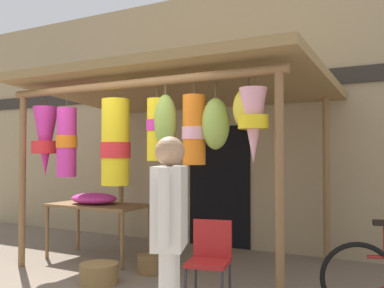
{
  "coord_description": "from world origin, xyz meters",
  "views": [
    {
      "loc": [
        3.25,
        -4.19,
        1.49
      ],
      "look_at": [
        0.3,
        1.2,
        1.67
      ],
      "focal_mm": 40.85,
      "sensor_mm": 36.0,
      "label": 1
    }
  ],
  "objects_px": {
    "display_table": "(98,209)",
    "flower_heap_on_table": "(94,199)",
    "folding_chair": "(210,255)",
    "wicker_basket_spare": "(152,264)",
    "customer_foreground": "(170,227)",
    "wicker_basket_by_table": "(99,274)"
  },
  "relations": [
    {
      "from": "folding_chair",
      "to": "wicker_basket_spare",
      "type": "height_order",
      "value": "folding_chair"
    },
    {
      "from": "flower_heap_on_table",
      "to": "folding_chair",
      "type": "xyz_separation_m",
      "value": [
        2.34,
        -0.94,
        -0.38
      ]
    },
    {
      "from": "display_table",
      "to": "flower_heap_on_table",
      "type": "bearing_deg",
      "value": -134.55
    },
    {
      "from": "folding_chair",
      "to": "wicker_basket_spare",
      "type": "distance_m",
      "value": 1.46
    },
    {
      "from": "display_table",
      "to": "flower_heap_on_table",
      "type": "xyz_separation_m",
      "value": [
        -0.04,
        -0.04,
        0.16
      ]
    },
    {
      "from": "display_table",
      "to": "wicker_basket_spare",
      "type": "distance_m",
      "value": 1.29
    },
    {
      "from": "wicker_basket_by_table",
      "to": "customer_foreground",
      "type": "distance_m",
      "value": 2.28
    },
    {
      "from": "wicker_basket_spare",
      "to": "customer_foreground",
      "type": "height_order",
      "value": "customer_foreground"
    },
    {
      "from": "wicker_basket_by_table",
      "to": "wicker_basket_spare",
      "type": "distance_m",
      "value": 0.75
    },
    {
      "from": "wicker_basket_by_table",
      "to": "wicker_basket_spare",
      "type": "relative_size",
      "value": 1.2
    },
    {
      "from": "flower_heap_on_table",
      "to": "wicker_basket_spare",
      "type": "xyz_separation_m",
      "value": [
        1.15,
        -0.21,
        -0.76
      ]
    },
    {
      "from": "customer_foreground",
      "to": "wicker_basket_spare",
      "type": "bearing_deg",
      "value": 126.99
    },
    {
      "from": "display_table",
      "to": "folding_chair",
      "type": "bearing_deg",
      "value": -23.07
    },
    {
      "from": "flower_heap_on_table",
      "to": "folding_chair",
      "type": "distance_m",
      "value": 2.55
    },
    {
      "from": "display_table",
      "to": "wicker_basket_spare",
      "type": "bearing_deg",
      "value": -12.41
    },
    {
      "from": "wicker_basket_by_table",
      "to": "flower_heap_on_table",
      "type": "bearing_deg",
      "value": 133.89
    },
    {
      "from": "wicker_basket_by_table",
      "to": "display_table",
      "type": "bearing_deg",
      "value": 131.43
    },
    {
      "from": "wicker_basket_by_table",
      "to": "folding_chair",
      "type": "bearing_deg",
      "value": -1.57
    },
    {
      "from": "flower_heap_on_table",
      "to": "folding_chair",
      "type": "bearing_deg",
      "value": -21.93
    },
    {
      "from": "flower_heap_on_table",
      "to": "wicker_basket_spare",
      "type": "bearing_deg",
      "value": -10.16
    },
    {
      "from": "display_table",
      "to": "flower_heap_on_table",
      "type": "distance_m",
      "value": 0.17
    },
    {
      "from": "flower_heap_on_table",
      "to": "customer_foreground",
      "type": "xyz_separation_m",
      "value": [
        2.59,
        -2.12,
        0.09
      ]
    }
  ]
}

